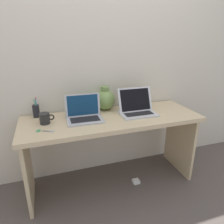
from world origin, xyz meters
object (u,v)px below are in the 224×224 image
Objects in this scene: laptop_right at (137,107)px; coffee_mug at (45,118)px; green_vase at (105,99)px; power_brick at (136,181)px; scissors at (42,131)px; laptop_left at (84,113)px; pen_cup at (36,111)px.

laptop_right is 2.71× the size of coffee_mug.
green_vase is 3.44× the size of power_brick.
laptop_right reaches higher than scissors.
laptop_left is at bearing -141.93° from green_vase.
laptop_left is at bearing -25.06° from pen_cup.
pen_cup is at bearing 167.79° from laptop_right.
scissors is at bearing -101.86° from coffee_mug.
laptop_left reaches higher than coffee_mug.
laptop_left is 2.31× the size of scissors.
green_vase reaches higher than power_brick.
power_brick is at bearing -9.51° from coffee_mug.
coffee_mug is (-0.34, 0.01, -0.01)m from laptop_left.
pen_cup is (-0.93, 0.20, -0.00)m from laptop_right.
laptop_left reaches higher than pen_cup.
green_vase is 0.73m from scissors.
laptop_left is at bearing 165.06° from power_brick.
pen_cup reaches higher than power_brick.
green_vase is at bearing 17.93° from coffee_mug.
power_brick is at bearing -14.94° from laptop_left.
laptop_left is 0.33m from green_vase.
green_vase reaches higher than scissors.
green_vase reaches higher than pen_cup.
laptop_right is 1.81× the size of pen_cup.
laptop_left is 0.52m from laptop_right.
laptop_right reaches higher than coffee_mug.
coffee_mug is at bearing 170.49° from power_brick.
power_brick is at bearing -19.72° from pen_cup.
laptop_left is 1.72× the size of pen_cup.
pen_cup reaches higher than scissors.
laptop_right is at bearing -39.01° from green_vase.
green_vase is at bearing 140.99° from laptop_right.
laptop_left is 0.95× the size of laptop_right.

